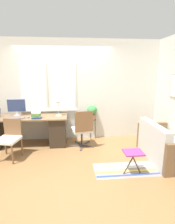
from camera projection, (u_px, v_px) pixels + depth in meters
name	position (u px, v px, depth m)	size (l,w,h in m)	color
ground_plane	(65.00, 149.00, 4.31)	(14.00, 14.00, 0.00)	olive
wall_back_with_window	(64.00, 91.00, 4.72)	(9.00, 0.12, 2.70)	silver
wall_right_with_picture	(171.00, 93.00, 4.25)	(0.08, 9.00, 2.70)	silver
desk	(27.00, 130.00, 4.45)	(2.05, 0.66, 0.75)	brown
monitor	(17.00, 107.00, 4.45)	(0.46, 0.17, 0.43)	silver
keyboard	(15.00, 118.00, 4.23)	(0.42, 0.14, 0.02)	slate
mouse	(28.00, 117.00, 4.27)	(0.04, 0.07, 0.04)	slate
desk_lamp	(58.00, 104.00, 4.41)	(0.14, 0.14, 0.41)	white
book_stack	(36.00, 115.00, 4.20)	(0.22, 0.19, 0.17)	#2851B2
desk_chair_wooden	(9.00, 137.00, 3.77)	(0.54, 0.54, 0.85)	brown
office_chair_swivel	(82.00, 128.00, 4.31)	(0.61, 0.61, 0.96)	#47474C
couch_loveseat	(163.00, 147.00, 3.75)	(0.72, 1.36, 0.80)	beige
plant_stand	(92.00, 122.00, 4.86)	(0.21, 0.21, 0.58)	#333338
potted_plant	(92.00, 112.00, 4.80)	(0.27, 0.27, 0.37)	#9E6B4C
floor_rug_striped	(127.00, 169.00, 3.39)	(1.28, 0.58, 0.01)	gray
folding_stool	(133.00, 154.00, 3.18)	(0.35, 0.30, 0.44)	#93337A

